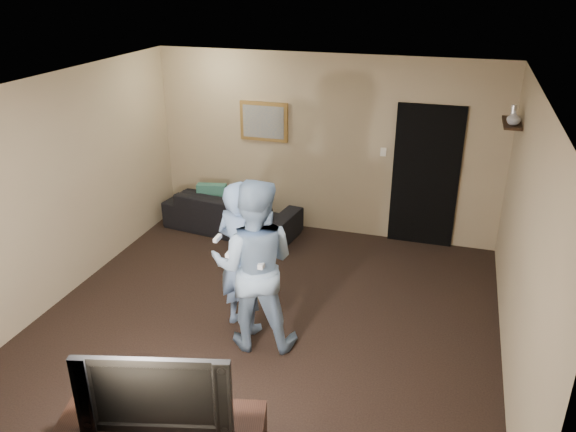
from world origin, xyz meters
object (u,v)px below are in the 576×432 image
(sofa, at_px, (232,212))
(wii_player_right, at_px, (254,265))
(wii_player_left, at_px, (241,257))
(television, at_px, (157,386))

(sofa, xyz_separation_m, wii_player_right, (1.30, -2.51, 0.62))
(sofa, height_order, wii_player_left, wii_player_left)
(television, height_order, wii_player_left, wii_player_left)
(wii_player_left, bearing_deg, sofa, 115.12)
(sofa, bearing_deg, wii_player_right, 125.14)
(wii_player_left, bearing_deg, television, -85.89)
(sofa, distance_m, wii_player_right, 2.90)
(television, relative_size, wii_player_right, 0.62)
(wii_player_right, bearing_deg, sofa, 117.33)
(sofa, height_order, wii_player_right, wii_player_right)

